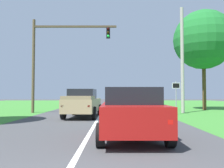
# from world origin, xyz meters

# --- Properties ---
(ground_plane) EXTENTS (120.00, 120.00, 0.00)m
(ground_plane) POSITION_xyz_m (0.00, 9.92, 0.00)
(ground_plane) COLOR #424244
(red_suv_near) EXTENTS (2.30, 4.42, 1.79)m
(red_suv_near) POSITION_xyz_m (1.58, 5.63, 0.95)
(red_suv_near) COLOR #9E1411
(red_suv_near) RESTS_ON ground_plane
(pickup_truck_lead) EXTENTS (2.35, 5.04, 1.90)m
(pickup_truck_lead) POSITION_xyz_m (-1.09, 13.23, 0.97)
(pickup_truck_lead) COLOR tan
(pickup_truck_lead) RESTS_ON ground_plane
(traffic_light) EXTENTS (7.13, 0.40, 7.89)m
(traffic_light) POSITION_xyz_m (-3.95, 17.08, 5.17)
(traffic_light) COLOR brown
(traffic_light) RESTS_ON ground_plane
(keep_moving_sign) EXTENTS (0.60, 0.09, 2.57)m
(keep_moving_sign) POSITION_xyz_m (5.84, 15.52, 1.64)
(keep_moving_sign) COLOR gray
(keep_moving_sign) RESTS_ON ground_plane
(oak_tree_right) EXTENTS (5.83, 5.83, 9.85)m
(oak_tree_right) POSITION_xyz_m (9.93, 20.44, 6.92)
(oak_tree_right) COLOR #4C351E
(oak_tree_right) RESTS_ON ground_plane
(utility_pole_right) EXTENTS (0.28, 0.28, 8.83)m
(utility_pole_right) POSITION_xyz_m (6.75, 16.83, 4.41)
(utility_pole_right) COLOR #9E998E
(utility_pole_right) RESTS_ON ground_plane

